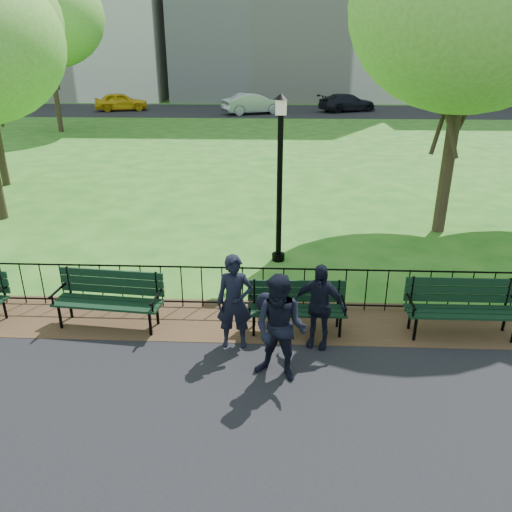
{
  "coord_description": "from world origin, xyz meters",
  "views": [
    {
      "loc": [
        0.05,
        -6.73,
        4.81
      ],
      "look_at": [
        -0.31,
        1.5,
        1.34
      ],
      "focal_mm": 35.0,
      "sensor_mm": 36.0,
      "label": 1
    }
  ],
  "objects_px": {
    "park_bench_left_a": "(109,293)",
    "lamppost": "(280,175)",
    "tree_far_w": "(44,16)",
    "park_bench_main": "(287,302)",
    "person_left": "(235,302)",
    "person_mid": "(280,329)",
    "tree_near_e": "(471,7)",
    "sedan_dark": "(347,103)",
    "person_right": "(319,306)",
    "taxi": "(121,102)",
    "park_bench_right_a": "(462,302)",
    "sedan_silver": "(253,104)"
  },
  "relations": [
    {
      "from": "park_bench_right_a",
      "to": "person_left",
      "type": "bearing_deg",
      "value": -171.69
    },
    {
      "from": "park_bench_left_a",
      "to": "tree_near_e",
      "type": "relative_size",
      "value": 0.25
    },
    {
      "from": "park_bench_main",
      "to": "tree_far_w",
      "type": "xyz_separation_m",
      "value": [
        -13.5,
        22.65,
        5.78
      ]
    },
    {
      "from": "tree_far_w",
      "to": "park_bench_main",
      "type": "bearing_deg",
      "value": -59.2
    },
    {
      "from": "lamppost",
      "to": "taxi",
      "type": "distance_m",
      "value": 32.84
    },
    {
      "from": "tree_near_e",
      "to": "sedan_dark",
      "type": "xyz_separation_m",
      "value": [
        0.89,
        28.14,
        -5.0
      ]
    },
    {
      "from": "lamppost",
      "to": "person_left",
      "type": "bearing_deg",
      "value": -100.97
    },
    {
      "from": "park_bench_main",
      "to": "sedan_silver",
      "type": "bearing_deg",
      "value": 92.82
    },
    {
      "from": "person_mid",
      "to": "tree_near_e",
      "type": "bearing_deg",
      "value": 78.34
    },
    {
      "from": "park_bench_main",
      "to": "sedan_silver",
      "type": "relative_size",
      "value": 0.38
    },
    {
      "from": "tree_near_e",
      "to": "taxi",
      "type": "distance_m",
      "value": 33.21
    },
    {
      "from": "person_mid",
      "to": "taxi",
      "type": "xyz_separation_m",
      "value": [
        -12.83,
        34.89,
        -0.16
      ]
    },
    {
      "from": "lamppost",
      "to": "sedan_silver",
      "type": "bearing_deg",
      "value": 94.03
    },
    {
      "from": "park_bench_left_a",
      "to": "park_bench_right_a",
      "type": "height_order",
      "value": "park_bench_left_a"
    },
    {
      "from": "park_bench_right_a",
      "to": "person_right",
      "type": "relative_size",
      "value": 1.29
    },
    {
      "from": "person_mid",
      "to": "sedan_dark",
      "type": "relative_size",
      "value": 0.37
    },
    {
      "from": "person_left",
      "to": "taxi",
      "type": "xyz_separation_m",
      "value": [
        -12.06,
        34.01,
        -0.13
      ]
    },
    {
      "from": "tree_near_e",
      "to": "tree_far_w",
      "type": "bearing_deg",
      "value": 136.32
    },
    {
      "from": "tree_far_w",
      "to": "person_left",
      "type": "xyz_separation_m",
      "value": [
        12.61,
        -23.16,
        -5.53
      ]
    },
    {
      "from": "park_bench_left_a",
      "to": "lamppost",
      "type": "xyz_separation_m",
      "value": [
        3.1,
        3.16,
        1.48
      ]
    },
    {
      "from": "person_left",
      "to": "taxi",
      "type": "relative_size",
      "value": 0.4
    },
    {
      "from": "lamppost",
      "to": "sedan_silver",
      "type": "height_order",
      "value": "lamppost"
    },
    {
      "from": "park_bench_left_a",
      "to": "park_bench_main",
      "type": "bearing_deg",
      "value": 3.57
    },
    {
      "from": "person_left",
      "to": "person_mid",
      "type": "distance_m",
      "value": 1.17
    },
    {
      "from": "person_right",
      "to": "lamppost",
      "type": "bearing_deg",
      "value": 119.22
    },
    {
      "from": "park_bench_left_a",
      "to": "person_mid",
      "type": "distance_m",
      "value": 3.49
    },
    {
      "from": "park_bench_right_a",
      "to": "tree_near_e",
      "type": "height_order",
      "value": "tree_near_e"
    },
    {
      "from": "sedan_silver",
      "to": "sedan_dark",
      "type": "bearing_deg",
      "value": -100.02
    },
    {
      "from": "park_bench_left_a",
      "to": "person_mid",
      "type": "xyz_separation_m",
      "value": [
        3.13,
        -1.52,
        0.24
      ]
    },
    {
      "from": "taxi",
      "to": "park_bench_left_a",
      "type": "bearing_deg",
      "value": 178.56
    },
    {
      "from": "park_bench_main",
      "to": "sedan_silver",
      "type": "height_order",
      "value": "sedan_silver"
    },
    {
      "from": "park_bench_left_a",
      "to": "sedan_silver",
      "type": "height_order",
      "value": "sedan_silver"
    },
    {
      "from": "park_bench_main",
      "to": "person_mid",
      "type": "bearing_deg",
      "value": -95.94
    },
    {
      "from": "park_bench_left_a",
      "to": "lamppost",
      "type": "distance_m",
      "value": 4.67
    },
    {
      "from": "park_bench_main",
      "to": "tree_near_e",
      "type": "bearing_deg",
      "value": 50.98
    },
    {
      "from": "park_bench_main",
      "to": "person_mid",
      "type": "relative_size",
      "value": 1.02
    },
    {
      "from": "person_left",
      "to": "person_mid",
      "type": "bearing_deg",
      "value": -51.16
    },
    {
      "from": "lamppost",
      "to": "person_left",
      "type": "xyz_separation_m",
      "value": [
        -0.74,
        -3.8,
        -1.27
      ]
    },
    {
      "from": "tree_near_e",
      "to": "lamppost",
      "type": "bearing_deg",
      "value": -152.87
    },
    {
      "from": "tree_far_w",
      "to": "park_bench_right_a",
      "type": "bearing_deg",
      "value": -53.66
    },
    {
      "from": "park_bench_main",
      "to": "person_right",
      "type": "height_order",
      "value": "person_right"
    },
    {
      "from": "person_mid",
      "to": "tree_far_w",
      "type": "bearing_deg",
      "value": 140.08
    },
    {
      "from": "tree_near_e",
      "to": "sedan_silver",
      "type": "xyz_separation_m",
      "value": [
        -6.52,
        26.19,
        -4.9
      ]
    },
    {
      "from": "park_bench_left_a",
      "to": "tree_near_e",
      "type": "distance_m",
      "value": 10.65
    },
    {
      "from": "park_bench_left_a",
      "to": "taxi",
      "type": "relative_size",
      "value": 0.49
    },
    {
      "from": "tree_far_w",
      "to": "person_left",
      "type": "relative_size",
      "value": 5.49
    },
    {
      "from": "person_right",
      "to": "taxi",
      "type": "relative_size",
      "value": 0.37
    },
    {
      "from": "tree_near_e",
      "to": "sedan_dark",
      "type": "height_order",
      "value": "tree_near_e"
    },
    {
      "from": "park_bench_left_a",
      "to": "park_bench_right_a",
      "type": "xyz_separation_m",
      "value": [
        6.36,
        -0.05,
        -0.01
      ]
    },
    {
      "from": "park_bench_main",
      "to": "park_bench_right_a",
      "type": "xyz_separation_m",
      "value": [
        3.11,
        0.07,
        0.04
      ]
    }
  ]
}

